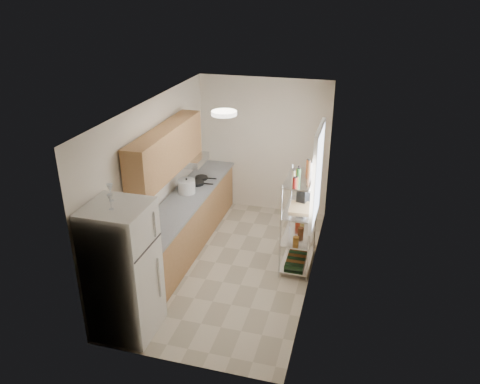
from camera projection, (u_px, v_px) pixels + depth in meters
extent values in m
cube|color=beige|center=(232.00, 265.00, 7.52)|extent=(2.50, 4.40, 0.01)
cube|color=white|center=(230.00, 105.00, 6.45)|extent=(2.50, 4.40, 0.01)
cube|color=beige|center=(264.00, 146.00, 8.92)|extent=(2.50, 0.01, 2.60)
cube|color=beige|center=(174.00, 272.00, 5.05)|extent=(2.50, 0.01, 2.60)
cube|color=beige|center=(154.00, 183.00, 7.29)|extent=(0.01, 4.40, 2.60)
cube|color=beige|center=(315.00, 201.00, 6.68)|extent=(0.01, 4.40, 2.60)
cube|color=#AD7A49|center=(187.00, 222.00, 7.95)|extent=(0.60, 3.48, 0.86)
cube|color=gray|center=(187.00, 198.00, 7.76)|extent=(0.63, 3.51, 0.04)
cube|color=#B7BABC|center=(156.00, 230.00, 6.77)|extent=(0.52, 0.44, 0.04)
cube|color=#B7BABC|center=(226.00, 191.00, 9.07)|extent=(0.01, 0.55, 0.72)
cube|color=#AD7A49|center=(166.00, 151.00, 7.12)|extent=(0.33, 2.20, 0.72)
cube|color=#B7BABC|center=(190.00, 159.00, 7.98)|extent=(0.50, 0.60, 0.12)
cube|color=white|center=(317.00, 176.00, 6.89)|extent=(0.06, 1.00, 1.46)
cube|color=silver|center=(297.00, 259.00, 7.50)|extent=(0.45, 0.90, 0.02)
cube|color=silver|center=(298.00, 234.00, 7.32)|extent=(0.45, 0.90, 0.02)
cube|color=silver|center=(300.00, 209.00, 7.13)|extent=(0.45, 0.90, 0.02)
cube|color=silver|center=(302.00, 178.00, 6.92)|extent=(0.45, 0.90, 0.02)
cylinder|color=silver|center=(280.00, 233.00, 6.89)|extent=(0.02, 0.02, 1.55)
cylinder|color=silver|center=(290.00, 208.00, 7.66)|extent=(0.02, 0.02, 1.55)
cylinder|color=silver|center=(309.00, 237.00, 6.79)|extent=(0.02, 0.02, 1.55)
cylinder|color=silver|center=(316.00, 211.00, 7.56)|extent=(0.02, 0.02, 1.55)
cylinder|color=white|center=(224.00, 113.00, 6.20)|extent=(0.34, 0.34, 0.05)
cube|color=silver|center=(123.00, 271.00, 5.79)|extent=(0.74, 0.74, 1.79)
cylinder|color=silver|center=(187.00, 186.00, 7.86)|extent=(0.29, 0.29, 0.23)
cylinder|color=black|center=(196.00, 183.00, 8.23)|extent=(0.30, 0.30, 0.05)
cylinder|color=black|center=(201.00, 178.00, 8.45)|extent=(0.24, 0.24, 0.05)
cube|color=tan|center=(301.00, 208.00, 7.10)|extent=(0.36, 0.45, 0.03)
cube|color=black|center=(303.00, 195.00, 7.26)|extent=(0.19, 0.25, 0.25)
cube|color=#9B2D13|center=(299.00, 219.00, 7.58)|extent=(0.13, 0.16, 0.17)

